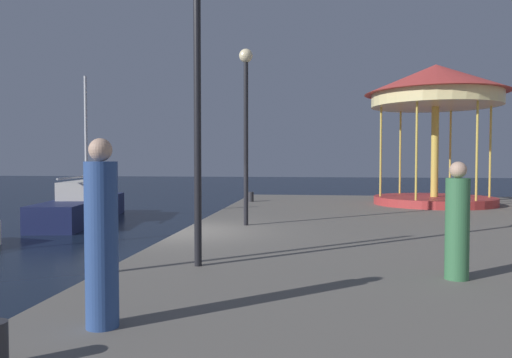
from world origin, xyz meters
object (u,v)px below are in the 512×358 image
Objects in this scene: lamp_post_near_edge at (197,70)px; lamp_post_mid_promenade at (246,106)px; sailboat_navy at (82,206)px; carousel at (436,100)px; bollard_south at (251,197)px; person_near_carousel at (102,239)px; person_by_the_water at (457,224)px.

lamp_post_near_edge is 5.07m from lamp_post_mid_promenade.
sailboat_navy is 1.62× the size of lamp_post_mid_promenade.
bollard_south is (-7.25, 0.40, -3.85)m from carousel.
person_near_carousel reaches higher than person_by_the_water.
bollard_south is at bearing 9.29° from sailboat_navy.
person_by_the_water is (4.23, 2.62, -0.12)m from person_near_carousel.
person_near_carousel is 4.98m from person_by_the_water.
sailboat_navy is 4.38× the size of person_by_the_water.
lamp_post_near_edge is at bearing -55.75° from sailboat_navy.
lamp_post_mid_promenade is 8.40m from person_near_carousel.
lamp_post_near_edge is 1.02× the size of lamp_post_mid_promenade.
lamp_post_near_edge reaches higher than lamp_post_mid_promenade.
person_near_carousel is (-0.27, -3.03, -2.27)m from lamp_post_near_edge.
lamp_post_mid_promenade is (7.72, -6.20, 3.30)m from sailboat_navy.
lamp_post_mid_promenade is at bearing 125.59° from person_by_the_water.
lamp_post_near_edge is 2.41× the size of person_near_carousel.
person_near_carousel reaches higher than bollard_south.
lamp_post_mid_promenade is at bearing -38.77° from sailboat_navy.
person_by_the_water is (4.80, -12.79, 0.60)m from bollard_south.
person_by_the_water is (3.92, -5.48, -2.34)m from lamp_post_mid_promenade.
person_by_the_water is at bearing -5.82° from lamp_post_near_edge.
bollard_south is 13.68m from person_by_the_water.
person_near_carousel is at bearing -62.62° from sailboat_navy.
person_by_the_water is at bearing 31.78° from person_near_carousel.
sailboat_navy is 10.43m from lamp_post_mid_promenade.
lamp_post_mid_promenade is 11.63× the size of bollard_south.
carousel is 16.73m from person_near_carousel.
lamp_post_near_edge is (-6.40, -11.99, -0.85)m from carousel.
lamp_post_near_edge is 11.86× the size of bollard_south.
bollard_south is (-0.88, 7.32, -2.95)m from lamp_post_mid_promenade.
carousel is 2.75× the size of person_near_carousel.
carousel is 13.62m from lamp_post_near_edge.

